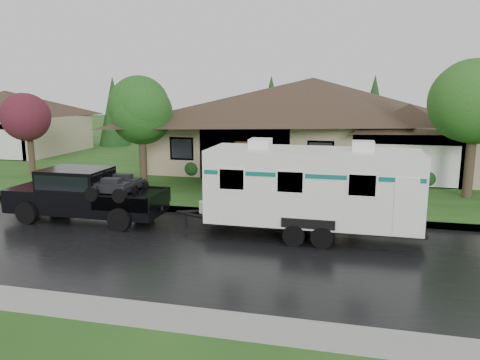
# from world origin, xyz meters

# --- Properties ---
(ground) EXTENTS (140.00, 140.00, 0.00)m
(ground) POSITION_xyz_m (0.00, 0.00, 0.00)
(ground) COLOR #214E18
(ground) RESTS_ON ground
(road) EXTENTS (140.00, 8.00, 0.01)m
(road) POSITION_xyz_m (0.00, -2.00, 0.01)
(road) COLOR black
(road) RESTS_ON ground
(curb) EXTENTS (140.00, 0.50, 0.15)m
(curb) POSITION_xyz_m (0.00, 2.25, 0.07)
(curb) COLOR gray
(curb) RESTS_ON ground
(lawn) EXTENTS (140.00, 26.00, 0.15)m
(lawn) POSITION_xyz_m (0.00, 15.00, 0.07)
(lawn) COLOR #214E18
(lawn) RESTS_ON ground
(house_main) EXTENTS (19.44, 10.80, 6.90)m
(house_main) POSITION_xyz_m (2.29, 13.84, 3.59)
(house_main) COLOR tan
(house_main) RESTS_ON lawn
(house_far) EXTENTS (10.80, 8.64, 5.80)m
(house_far) POSITION_xyz_m (-21.78, 15.85, 2.97)
(house_far) COLOR tan
(house_far) RESTS_ON lawn
(tree_left_green) EXTENTS (3.26, 3.26, 5.40)m
(tree_left_green) POSITION_xyz_m (-5.88, 6.18, 3.89)
(tree_left_green) COLOR #382B1E
(tree_left_green) RESTS_ON lawn
(tree_red) EXTENTS (2.83, 2.83, 4.68)m
(tree_red) POSITION_xyz_m (-13.62, 7.68, 3.39)
(tree_red) COLOR #382B1E
(tree_red) RESTS_ON lawn
(tree_right_green) EXTENTS (3.84, 3.84, 6.36)m
(tree_right_green) POSITION_xyz_m (9.73, 7.14, 4.56)
(tree_right_green) COLOR #382B1E
(tree_right_green) RESTS_ON lawn
(shrub_row) EXTENTS (13.60, 1.00, 1.00)m
(shrub_row) POSITION_xyz_m (2.00, 9.30, 0.65)
(shrub_row) COLOR #143814
(shrub_row) RESTS_ON lawn
(pickup_truck) EXTENTS (6.08, 2.31, 2.03)m
(pickup_truck) POSITION_xyz_m (-5.57, 0.13, 1.09)
(pickup_truck) COLOR black
(pickup_truck) RESTS_ON ground
(travel_trailer) EXTENTS (7.50, 2.64, 3.37)m
(travel_trailer) POSITION_xyz_m (3.24, 0.13, 1.79)
(travel_trailer) COLOR white
(travel_trailer) RESTS_ON ground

